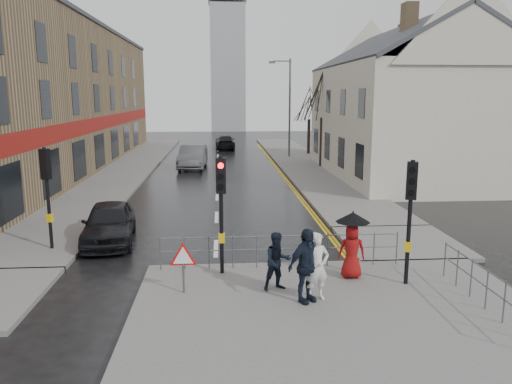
{
  "coord_description": "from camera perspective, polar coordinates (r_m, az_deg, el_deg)",
  "views": [
    {
      "loc": [
        0.19,
        -13.56,
        5.19
      ],
      "look_at": [
        1.46,
        3.98,
        1.78
      ],
      "focal_mm": 35.0,
      "sensor_mm": 36.0,
      "label": 1
    }
  ],
  "objects": [
    {
      "name": "traffic_signal_near_right",
      "position": [
        13.79,
        17.25,
        -0.94
      ],
      "size": [
        0.34,
        0.33,
        3.4
      ],
      "color": "black",
      "rests_on": "near_pavement"
    },
    {
      "name": "pedestrian_with_umbrella",
      "position": [
        14.19,
        10.92,
        -5.48
      ],
      "size": [
        0.96,
        0.96,
        1.89
      ],
      "color": "maroon",
      "rests_on": "near_pavement"
    },
    {
      "name": "car_mid",
      "position": [
        36.4,
        -7.24,
        4.01
      ],
      "size": [
        2.05,
        5.11,
        1.65
      ],
      "primitive_type": "imported",
      "rotation": [
        0.0,
        0.0,
        -0.06
      ],
      "color": "#4D4F52",
      "rests_on": "ground"
    },
    {
      "name": "tree_near",
      "position": [
        36.31,
        7.61,
        10.8
      ],
      "size": [
        2.4,
        2.4,
        6.58
      ],
      "color": "#2F221A",
      "rests_on": "right_pavement"
    },
    {
      "name": "pavement_bridge_right",
      "position": [
        18.45,
        16.12,
        -5.57
      ],
      "size": [
        4.0,
        4.2,
        0.14
      ],
      "primitive_type": "cube",
      "color": "#605E5B",
      "rests_on": "ground"
    },
    {
      "name": "building_right_cream",
      "position": [
        33.7,
        16.62,
        9.84
      ],
      "size": [
        9.0,
        16.4,
        10.1
      ],
      "color": "beige",
      "rests_on": "ground"
    },
    {
      "name": "left_pavement",
      "position": [
        37.52,
        -14.39,
        2.79
      ],
      "size": [
        4.0,
        44.0,
        0.14
      ],
      "primitive_type": "cube",
      "color": "#605E5B",
      "rests_on": "ground"
    },
    {
      "name": "guard_railing_side",
      "position": [
        13.25,
        24.93,
        -9.22
      ],
      "size": [
        0.04,
        4.54,
        1.0
      ],
      "color": "#595B5E",
      "rests_on": "near_pavement"
    },
    {
      "name": "pedestrian_b",
      "position": [
        13.2,
        2.49,
        -7.92
      ],
      "size": [
        0.88,
        0.76,
        1.55
      ],
      "primitive_type": "imported",
      "rotation": [
        0.0,
        0.0,
        0.26
      ],
      "color": "black",
      "rests_on": "near_pavement"
    },
    {
      "name": "pedestrian_a",
      "position": [
        12.63,
        7.0,
        -8.45
      ],
      "size": [
        0.72,
        0.57,
        1.73
      ],
      "primitive_type": "imported",
      "rotation": [
        0.0,
        0.0,
        0.29
      ],
      "color": "silver",
      "rests_on": "near_pavement"
    },
    {
      "name": "traffic_signal_near_left",
      "position": [
        14.03,
        -4.02,
        -0.27
      ],
      "size": [
        0.28,
        0.27,
        3.4
      ],
      "color": "black",
      "rests_on": "near_pavement"
    },
    {
      "name": "building_left_terrace",
      "position": [
        37.59,
        -23.42,
        9.81
      ],
      "size": [
        8.0,
        42.0,
        10.0
      ],
      "primitive_type": "cube",
      "color": "#87704E",
      "rests_on": "ground"
    },
    {
      "name": "pedestrian_d",
      "position": [
        12.44,
        5.7,
        -8.37
      ],
      "size": [
        1.17,
        0.99,
        1.88
      ],
      "primitive_type": "imported",
      "rotation": [
        0.0,
        0.0,
        0.59
      ],
      "color": "black",
      "rests_on": "near_pavement"
    },
    {
      "name": "guard_railing_front",
      "position": [
        14.91,
        2.84,
        -5.91
      ],
      "size": [
        7.14,
        0.04,
        1.0
      ],
      "color": "#595B5E",
      "rests_on": "near_pavement"
    },
    {
      "name": "church_tower",
      "position": [
        75.67,
        -3.24,
        13.85
      ],
      "size": [
        5.0,
        5.0,
        18.0
      ],
      "primitive_type": "cube",
      "color": "#969A9F",
      "rests_on": "ground"
    },
    {
      "name": "street_lamp",
      "position": [
        41.94,
        3.63,
        10.3
      ],
      "size": [
        1.83,
        0.25,
        8.0
      ],
      "color": "#595B5E",
      "rests_on": "right_pavement"
    },
    {
      "name": "traffic_signal_far_left",
      "position": [
        17.73,
        -22.81,
        1.25
      ],
      "size": [
        0.34,
        0.33,
        3.4
      ],
      "color": "black",
      "rests_on": "left_pavement"
    },
    {
      "name": "car_far",
      "position": [
        49.36,
        -3.55,
        5.7
      ],
      "size": [
        1.96,
        4.6,
        1.32
      ],
      "primitive_type": "imported",
      "rotation": [
        0.0,
        0.0,
        3.17
      ],
      "color": "black",
      "rests_on": "ground"
    },
    {
      "name": "near_pavement",
      "position": [
        11.63,
        10.67,
        -15.33
      ],
      "size": [
        10.0,
        9.0,
        0.14
      ],
      "primitive_type": "cube",
      "color": "#605E5B",
      "rests_on": "ground"
    },
    {
      "name": "right_pavement",
      "position": [
        39.41,
        5.12,
        3.47
      ],
      "size": [
        4.0,
        40.0,
        0.14
      ],
      "primitive_type": "cube",
      "color": "#605E5B",
      "rests_on": "ground"
    },
    {
      "name": "ground",
      "position": [
        14.52,
        -4.68,
        -9.99
      ],
      "size": [
        120.0,
        120.0,
        0.0
      ],
      "primitive_type": "plane",
      "color": "black",
      "rests_on": "ground"
    },
    {
      "name": "tree_far",
      "position": [
        44.26,
        6.11,
        9.93
      ],
      "size": [
        2.4,
        2.4,
        5.64
      ],
      "color": "#2F221A",
      "rests_on": "right_pavement"
    },
    {
      "name": "car_parked",
      "position": [
        18.55,
        -16.45,
        -3.4
      ],
      "size": [
        2.17,
        4.41,
        1.45
      ],
      "primitive_type": "imported",
      "rotation": [
        0.0,
        0.0,
        0.11
      ],
      "color": "black",
      "rests_on": "ground"
    },
    {
      "name": "warning_sign",
      "position": [
        13.07,
        -8.34,
        -7.64
      ],
      "size": [
        0.8,
        0.07,
        1.35
      ],
      "color": "#595B5E",
      "rests_on": "near_pavement"
    }
  ]
}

